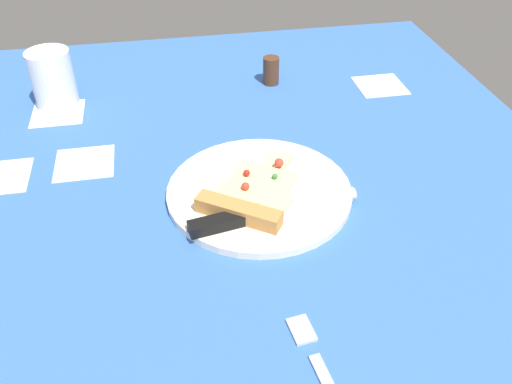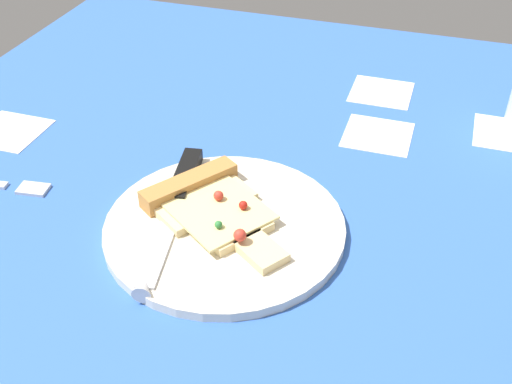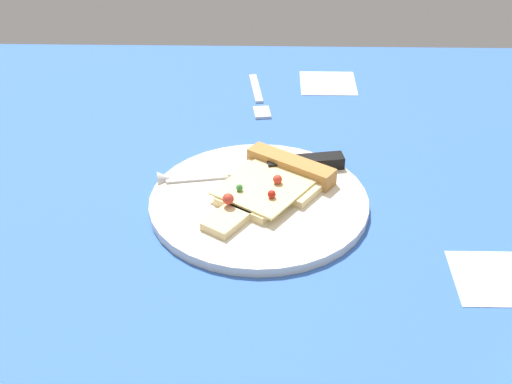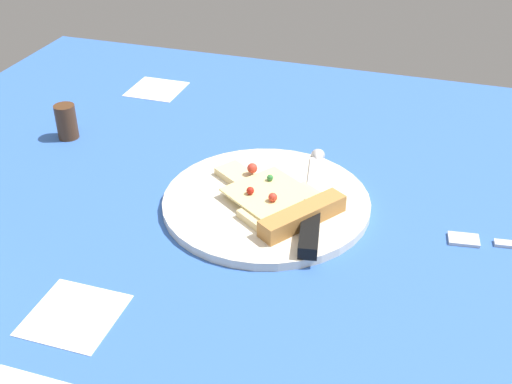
# 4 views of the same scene
# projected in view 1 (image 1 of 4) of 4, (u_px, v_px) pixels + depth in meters

# --- Properties ---
(ground_plane) EXTENTS (1.12, 1.12, 0.03)m
(ground_plane) POSITION_uv_depth(u_px,v_px,m) (211.00, 189.00, 0.82)
(ground_plane) COLOR #3360B7
(ground_plane) RESTS_ON ground
(plate) EXTENTS (0.27, 0.27, 0.01)m
(plate) POSITION_uv_depth(u_px,v_px,m) (259.00, 192.00, 0.78)
(plate) COLOR silver
(plate) RESTS_ON ground_plane
(pizza_slice) EXTENTS (0.19, 0.16, 0.03)m
(pizza_slice) POSITION_uv_depth(u_px,v_px,m) (252.00, 194.00, 0.76)
(pizza_slice) COLOR beige
(pizza_slice) RESTS_ON plate
(knife) EXTENTS (0.06, 0.24, 0.02)m
(knife) POSITION_uv_depth(u_px,v_px,m) (258.00, 214.00, 0.73)
(knife) COLOR silver
(knife) RESTS_ON plate
(drinking_glass) EXTENTS (0.08, 0.08, 0.11)m
(drinking_glass) POSITION_uv_depth(u_px,v_px,m) (53.00, 80.00, 0.96)
(drinking_glass) COLOR white
(drinking_glass) RESTS_ON ground_plane
(pepper_shaker) EXTENTS (0.03, 0.03, 0.05)m
(pepper_shaker) POSITION_uv_depth(u_px,v_px,m) (271.00, 71.00, 1.05)
(pepper_shaker) COLOR #4C2D19
(pepper_shaker) RESTS_ON ground_plane
(fork) EXTENTS (0.15, 0.04, 0.01)m
(fork) POSITION_uv_depth(u_px,v_px,m) (319.00, 366.00, 0.56)
(fork) COLOR silver
(fork) RESTS_ON ground_plane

